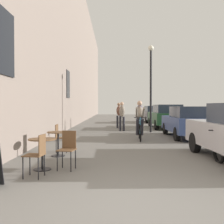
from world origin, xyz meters
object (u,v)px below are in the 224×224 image
Objects in this scene: pedestrian_far at (120,114)px; street_lamp at (152,77)px; pedestrian_near at (141,116)px; pedestrian_mid at (123,115)px; parked_car_second at (189,121)px; cafe_chair_mid_toward_street at (61,136)px; cyclist_on_bicycle at (141,121)px; cafe_table_mid at (59,138)px; parked_car_third at (167,116)px; parked_car_fourth at (155,114)px; cafe_chair_near_toward_wall at (69,147)px; cafe_table_near at (43,147)px; cafe_chair_near_toward_street at (39,152)px.

street_lamp reaches higher than pedestrian_far.
street_lamp reaches higher than pedestrian_near.
street_lamp reaches higher than pedestrian_mid.
pedestrian_near reaches higher than parked_car_second.
cyclist_on_bicycle is at bearing 47.86° from cafe_chair_mid_toward_street.
parked_car_third is at bearing 62.45° from cafe_table_mid.
pedestrian_mid is 1.01× the size of pedestrian_far.
parked_car_fourth is at bearing 88.87° from parked_car_second.
cafe_chair_near_toward_wall is at bearing -126.47° from parked_car_second.
parked_car_fourth is (2.34, 10.43, -0.21)m from pedestrian_near.
cafe_chair_mid_toward_street is 0.52× the size of pedestrian_far.
pedestrian_mid is at bearing 80.27° from cafe_chair_near_toward_wall.
pedestrian_far is 0.38× the size of parked_car_third.
cafe_table_near is at bearing -100.05° from pedestrian_far.
street_lamp is at bearing 59.60° from pedestrian_near.
pedestrian_far is 6.25m from parked_car_second.
cyclist_on_bicycle is 12.72m from parked_car_fourth.
street_lamp reaches higher than cyclist_on_bicycle.
cafe_chair_near_toward_wall is at bearing 56.02° from cafe_chair_near_toward_street.
cafe_chair_near_toward_wall is 0.52× the size of pedestrian_far.
cafe_chair_near_toward_wall is 5.89m from cyclist_on_bicycle.
cafe_chair_mid_toward_street is 0.21× the size of parked_car_fourth.
parked_car_fourth is (0.16, 6.35, -0.04)m from parked_car_third.
cafe_chair_mid_toward_street is 0.51× the size of cyclist_on_bicycle.
parked_car_third is at bearing -91.48° from parked_car_fourth.
pedestrian_near is 0.36× the size of street_lamp.
cyclist_on_bicycle is at bearing -161.82° from parked_car_second.
cafe_chair_mid_toward_street is at bearing -102.77° from pedestrian_far.
parked_car_fourth reaches higher than cafe_table_near.
parked_car_third is at bearing 68.64° from cyclist_on_bicycle.
pedestrian_mid is at bearing -110.75° from parked_car_fourth.
pedestrian_near is (3.09, 5.21, 0.47)m from cafe_chair_mid_toward_street.
cafe_table_mid is 0.16× the size of parked_car_third.
cafe_chair_mid_toward_street is 7.60m from pedestrian_mid.
pedestrian_near is 2.20m from pedestrian_mid.
parked_car_third is at bearing 60.44° from cafe_chair_mid_toward_street.
pedestrian_far is 7.08m from parked_car_fourth.
cafe_table_mid is 4.77m from cyclist_on_bicycle.
parked_car_second is (5.08, 6.93, 0.24)m from cafe_chair_near_toward_street.
parked_car_fourth is (5.43, 15.64, 0.26)m from cafe_chair_mid_toward_street.
pedestrian_near is at bearing 148.96° from parked_car_second.
pedestrian_mid is at bearing 155.16° from street_lamp.
pedestrian_far reaches higher than parked_car_second.
pedestrian_mid is (2.18, 7.91, 0.46)m from cafe_table_mid.
parked_car_fourth is (3.31, 6.26, -0.18)m from pedestrian_far.
cafe_chair_near_toward_street reaches higher than cafe_table_mid.
pedestrian_far reaches higher than cafe_table_mid.
pedestrian_far reaches higher than parked_car_third.
pedestrian_mid reaches higher than cafe_chair_mid_toward_street.
street_lamp is (3.72, 9.49, 2.59)m from cafe_chair_near_toward_street.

